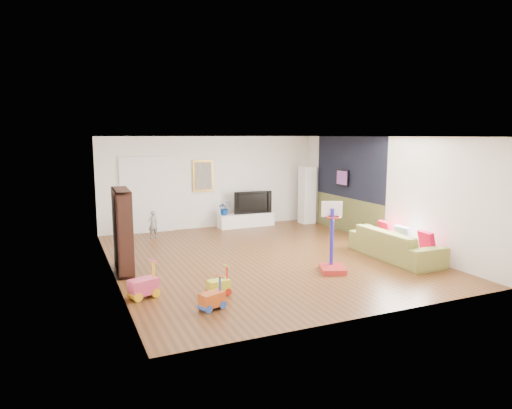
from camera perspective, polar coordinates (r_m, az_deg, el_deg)
name	(u,v)px	position (r m, az deg, el deg)	size (l,w,h in m)	color
floor	(263,257)	(10.38, 0.89, -6.60)	(6.50, 7.50, 0.00)	brown
ceiling	(263,137)	(10.01, 0.92, 8.48)	(6.50, 7.50, 0.00)	white
wall_back	(211,182)	(13.59, -5.66, 2.79)	(6.50, 0.00, 2.70)	silver
wall_front	(369,230)	(6.92, 13.89, -3.12)	(6.50, 0.00, 2.70)	silver
wall_left	(111,207)	(9.26, -17.72, -0.33)	(0.00, 7.50, 2.70)	white
wall_right	(381,191)	(11.82, 15.41, 1.64)	(0.00, 7.50, 2.70)	white
navy_accent	(349,167)	(12.88, 11.53, 4.57)	(0.01, 3.20, 1.70)	black
olive_wainscot	(347,216)	(13.04, 11.35, -1.36)	(0.01, 3.20, 1.00)	brown
doorway	(147,196)	(13.13, -13.50, 1.07)	(1.45, 0.06, 2.10)	white
painting_back	(203,176)	(13.46, -6.64, 3.57)	(0.62, 0.06, 0.92)	gold
artwork_right	(342,178)	(13.03, 10.75, 3.31)	(0.04, 0.56, 0.46)	#7F3F8C
media_console	(246,220)	(13.74, -1.26, -1.95)	(1.72, 0.43, 0.40)	white
tall_cabinet	(307,195)	(14.28, 6.39, 1.20)	(0.41, 0.41, 1.77)	white
bookshelf	(123,231)	(9.50, -16.34, -3.19)	(0.30, 1.15, 1.68)	#321913
sofa	(395,244)	(10.64, 17.02, -4.75)	(2.28, 0.89, 0.66)	olive
basketball_hoop	(333,237)	(9.27, 9.64, -4.08)	(0.49, 0.59, 1.42)	#AD2523
ride_on_yellow	(219,281)	(7.97, -4.69, -9.50)	(0.38, 0.23, 0.50)	yellow
ride_on_orange	(212,294)	(7.36, -5.54, -11.04)	(0.39, 0.24, 0.51)	#CA521B
ride_on_pink	(143,280)	(8.03, -13.93, -9.16)	(0.46, 0.29, 0.62)	#E4416A
child	(153,224)	(12.47, -12.77, -2.45)	(0.27, 0.18, 0.75)	gray
tv	(252,202)	(13.75, -0.52, 0.33)	(1.17, 0.15, 0.67)	black
vase_plant	(224,208)	(13.44, -3.97, -0.43)	(0.38, 0.33, 0.42)	navy
pillow_left	(427,241)	(10.30, 20.55, -4.27)	(0.11, 0.41, 0.41)	#BC052F
pillow_center	(403,235)	(10.71, 17.92, -3.66)	(0.11, 0.40, 0.40)	silver
pillow_right	(385,229)	(11.25, 15.85, -2.99)	(0.10, 0.39, 0.39)	#AF0924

